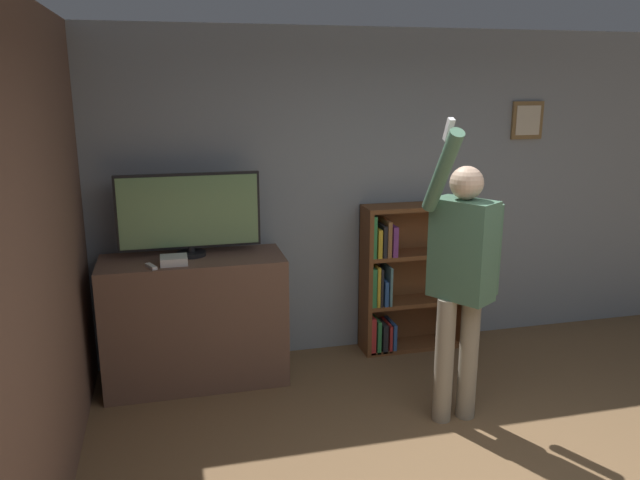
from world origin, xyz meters
The scene contains 8 objects.
wall_back centered at (0.00, 2.75, 1.35)m, with size 6.64×0.09×2.70m.
wall_side_brick centered at (-2.35, 1.36, 1.35)m, with size 0.06×4.32×2.70m.
tv_ledge centered at (-1.54, 2.36, 0.50)m, with size 1.37×0.55×1.00m.
television centered at (-1.54, 2.43, 1.32)m, with size 1.06×0.22×0.63m.
game_console centered at (-1.68, 2.23, 1.03)m, with size 0.19×0.18×0.06m.
remote_loose centered at (-1.83, 2.17, 1.01)m, with size 0.09×0.14×0.02m.
bookshelf centered at (0.23, 2.57, 0.62)m, with size 0.90×0.28×1.28m.
person centered at (0.15, 1.35, 1.07)m, with size 0.55×0.56×2.08m.
Camera 1 is at (-1.70, -2.21, 2.28)m, focal length 35.00 mm.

